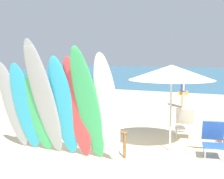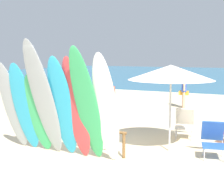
# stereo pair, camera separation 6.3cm
# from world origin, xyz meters

# --- Properties ---
(ground) EXTENTS (60.00, 60.00, 0.00)m
(ground) POSITION_xyz_m (0.00, 14.00, 0.00)
(ground) COLOR beige
(ocean_water) EXTENTS (60.00, 40.00, 0.02)m
(ocean_water) POSITION_xyz_m (0.00, 32.55, 0.01)
(ocean_water) COLOR teal
(ocean_water) RESTS_ON ground
(surfboard_rack) EXTENTS (2.95, 0.07, 0.61)m
(surfboard_rack) POSITION_xyz_m (0.00, 0.00, 0.48)
(surfboard_rack) COLOR brown
(surfboard_rack) RESTS_ON ground
(surfboard_grey_0) EXTENTS (0.56, 0.80, 2.16)m
(surfboard_grey_0) POSITION_xyz_m (-1.25, -0.58, 1.08)
(surfboard_grey_0) COLOR #999EA3
(surfboard_grey_0) RESTS_ON ground
(surfboard_teal_1) EXTENTS (0.65, 0.85, 2.15)m
(surfboard_teal_1) POSITION_xyz_m (-0.87, -0.60, 1.07)
(surfboard_teal_1) COLOR #289EC6
(surfboard_teal_1) RESTS_ON ground
(surfboard_green_2) EXTENTS (0.60, 0.72, 1.92)m
(surfboard_green_2) POSITION_xyz_m (-0.51, -0.54, 0.96)
(surfboard_green_2) COLOR #38B266
(surfboard_green_2) RESTS_ON ground
(surfboard_grey_3) EXTENTS (0.58, 1.10, 2.66)m
(surfboard_grey_3) POSITION_xyz_m (-0.19, -0.75, 1.33)
(surfboard_grey_3) COLOR #999EA3
(surfboard_grey_3) RESTS_ON ground
(surfboard_teal_4) EXTENTS (0.62, 0.94, 2.31)m
(surfboard_teal_4) POSITION_xyz_m (0.22, -0.62, 1.15)
(surfboard_teal_4) COLOR #289EC6
(surfboard_teal_4) RESTS_ON ground
(surfboard_red_5) EXTENTS (0.57, 0.77, 2.30)m
(surfboard_red_5) POSITION_xyz_m (0.55, -0.59, 1.15)
(surfboard_red_5) COLOR #D13D42
(surfboard_red_5) RESTS_ON ground
(surfboard_green_6) EXTENTS (0.57, 1.06, 2.50)m
(surfboard_green_6) POSITION_xyz_m (0.87, -0.69, 1.25)
(surfboard_green_6) COLOR #38B266
(surfboard_green_6) RESTS_ON ground
(surfboard_white_7) EXTENTS (0.56, 0.93, 2.37)m
(surfboard_white_7) POSITION_xyz_m (1.28, -0.62, 1.19)
(surfboard_white_7) COLOR white
(surfboard_white_7) RESTS_ON ground
(beachgoer_photographing) EXTENTS (0.48, 0.37, 1.48)m
(beachgoer_photographing) POSITION_xyz_m (-0.34, 2.97, 0.85)
(beachgoer_photographing) COLOR #9E704C
(beachgoer_photographing) RESTS_ON ground
(beachgoer_strolling) EXTENTS (0.39, 0.56, 1.51)m
(beachgoer_strolling) POSITION_xyz_m (1.28, 7.08, 0.87)
(beachgoer_strolling) COLOR tan
(beachgoer_strolling) RESTS_ON ground
(beach_chair_red) EXTENTS (0.62, 0.79, 0.80)m
(beach_chair_red) POSITION_xyz_m (2.28, 2.38, 0.43)
(beach_chair_red) COLOR #B7B7BC
(beach_chair_red) RESTS_ON ground
(beach_chair_blue) EXTENTS (0.64, 0.81, 0.80)m
(beach_chair_blue) POSITION_xyz_m (3.21, 0.98, 0.42)
(beach_chair_blue) COLOR #B7B7BC
(beach_chair_blue) RESTS_ON ground
(beach_umbrella) EXTENTS (2.02, 2.02, 2.08)m
(beach_umbrella) POSITION_xyz_m (2.22, 0.93, 1.90)
(beach_umbrella) COLOR silver
(beach_umbrella) RESTS_ON ground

